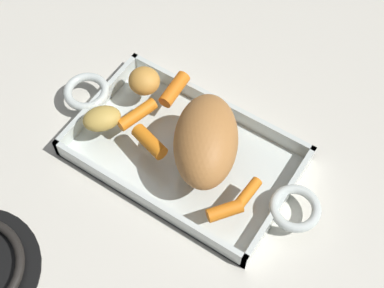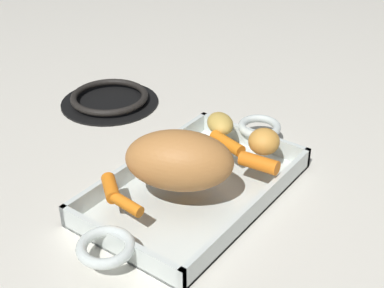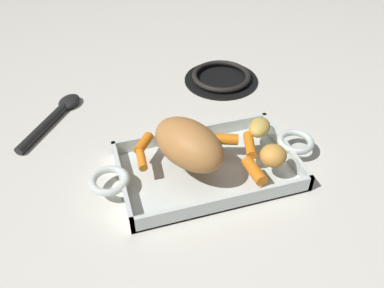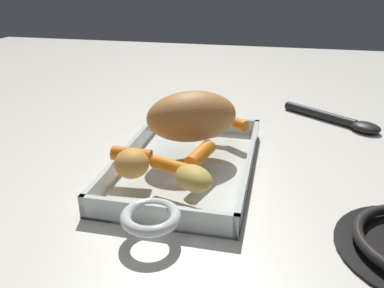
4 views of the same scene
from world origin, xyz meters
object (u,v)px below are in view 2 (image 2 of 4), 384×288
(roasting_dish, at_px, (195,188))
(baby_carrot_long, at_px, (195,148))
(baby_carrot_center_right, at_px, (111,188))
(pork_roast, at_px, (181,161))
(potato_whole, at_px, (264,142))
(baby_carrot_northeast, at_px, (227,143))
(stove_burner_rear, at_px, (110,99))
(baby_carrot_center_left, at_px, (259,163))
(potato_near_roast, at_px, (220,124))
(baby_carrot_northwest, at_px, (126,204))

(roasting_dish, bearing_deg, baby_carrot_long, -143.36)
(baby_carrot_center_right, bearing_deg, pork_roast, 137.09)
(baby_carrot_center_right, height_order, potato_whole, potato_whole)
(roasting_dish, distance_m, baby_carrot_center_right, 0.13)
(baby_carrot_northeast, distance_m, stove_burner_rear, 0.32)
(roasting_dish, xyz_separation_m, stove_burner_rear, (-0.15, -0.32, -0.00))
(stove_burner_rear, bearing_deg, baby_carrot_long, 69.91)
(baby_carrot_northeast, xyz_separation_m, baby_carrot_center_left, (0.02, 0.07, 0.00))
(potato_whole, height_order, potato_near_roast, potato_whole)
(baby_carrot_northeast, xyz_separation_m, baby_carrot_long, (0.05, -0.03, 0.00))
(roasting_dish, distance_m, pork_roast, 0.08)
(roasting_dish, xyz_separation_m, potato_near_roast, (-0.12, -0.04, 0.04))
(pork_roast, relative_size, baby_carrot_long, 2.54)
(baby_carrot_long, xyz_separation_m, baby_carrot_northwest, (0.17, 0.01, -0.00))
(baby_carrot_center_left, xyz_separation_m, baby_carrot_northwest, (0.19, -0.10, -0.00))
(baby_carrot_northeast, bearing_deg, stove_burner_rear, -100.70)
(baby_carrot_center_right, xyz_separation_m, potato_near_roast, (-0.24, 0.03, 0.01))
(baby_carrot_northwest, bearing_deg, baby_carrot_center_right, -107.76)
(roasting_dish, bearing_deg, baby_carrot_center_left, 132.59)
(stove_burner_rear, bearing_deg, pork_roast, 60.08)
(baby_carrot_northwest, distance_m, potato_whole, 0.25)
(baby_carrot_center_left, height_order, stove_burner_rear, baby_carrot_center_left)
(baby_carrot_northeast, xyz_separation_m, baby_carrot_northwest, (0.21, -0.02, -0.00))
(baby_carrot_long, relative_size, baby_carrot_northwest, 1.11)
(baby_carrot_northwest, relative_size, stove_burner_rear, 0.28)
(baby_carrot_northwest, bearing_deg, pork_roast, 162.02)
(baby_carrot_long, bearing_deg, roasting_dish, 36.64)
(baby_carrot_long, bearing_deg, pork_roast, 22.85)
(baby_carrot_northeast, bearing_deg, baby_carrot_northwest, -6.60)
(roasting_dish, distance_m, baby_carrot_long, 0.06)
(potato_near_roast, bearing_deg, baby_carrot_center_right, -6.43)
(baby_carrot_center_left, xyz_separation_m, stove_burner_rear, (-0.08, -0.39, -0.04))
(baby_carrot_center_left, distance_m, stove_burner_rear, 0.40)
(baby_carrot_long, bearing_deg, baby_carrot_northwest, 1.94)
(roasting_dish, distance_m, potato_whole, 0.13)
(baby_carrot_northeast, height_order, baby_carrot_center_left, baby_carrot_center_left)
(baby_carrot_northeast, bearing_deg, roasting_dish, 0.60)
(roasting_dish, bearing_deg, pork_roast, 3.93)
(baby_carrot_center_left, distance_m, baby_carrot_northwest, 0.21)
(roasting_dish, bearing_deg, stove_burner_rear, -114.74)
(baby_carrot_center_right, height_order, baby_carrot_northwest, baby_carrot_center_right)
(baby_carrot_center_left, distance_m, potato_near_roast, 0.12)
(baby_carrot_center_right, distance_m, baby_carrot_northwest, 0.04)
(pork_roast, xyz_separation_m, potato_near_roast, (-0.16, -0.04, -0.03))
(potato_whole, bearing_deg, baby_carrot_center_right, -28.09)
(baby_carrot_center_left, bearing_deg, potato_whole, -158.38)
(pork_roast, distance_m, baby_carrot_northwest, 0.10)
(baby_carrot_northeast, relative_size, potato_whole, 1.31)
(baby_carrot_center_right, relative_size, potato_near_roast, 0.86)
(baby_carrot_northeast, bearing_deg, potato_near_roast, -134.91)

